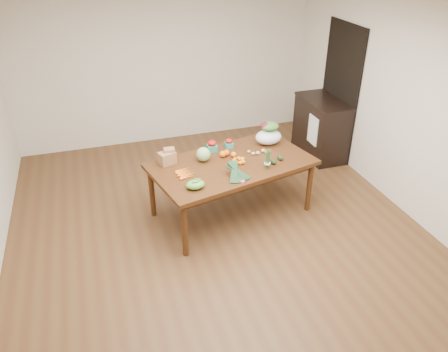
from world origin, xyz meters
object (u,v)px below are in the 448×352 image
object	(u,v)px
cabinet	(321,128)
kale_bunch	(238,173)
paper_bag	(167,157)
mandarin_cluster	(240,160)
dining_table	(231,188)
salad_bag	(269,134)
asparagus_bundle	(268,159)
cabbage	(203,154)

from	to	relation	value
cabinet	kale_bunch	world-z (taller)	cabinet
paper_bag	mandarin_cluster	bearing A→B (deg)	-16.35
dining_table	salad_bag	distance (m)	0.90
salad_bag	cabinet	bearing A→B (deg)	32.62
mandarin_cluster	asparagus_bundle	size ratio (longest dim) A/B	0.72
cabinet	salad_bag	distance (m)	1.58
kale_bunch	asparagus_bundle	world-z (taller)	asparagus_bundle
kale_bunch	asparagus_bundle	xyz separation A→B (m)	(0.42, 0.14, 0.05)
dining_table	kale_bunch	distance (m)	0.61
cabinet	paper_bag	size ratio (longest dim) A/B	3.88
paper_bag	salad_bag	world-z (taller)	salad_bag
cabinet	kale_bunch	bearing A→B (deg)	-141.39
cabbage	cabinet	bearing A→B (deg)	24.58
dining_table	salad_bag	size ratio (longest dim) A/B	5.51
cabinet	salad_bag	size ratio (longest dim) A/B	2.84
mandarin_cluster	cabbage	bearing A→B (deg)	155.58
dining_table	paper_bag	xyz separation A→B (m)	(-0.77, 0.21, 0.47)
mandarin_cluster	salad_bag	xyz separation A→B (m)	(0.55, 0.40, 0.10)
kale_bunch	asparagus_bundle	bearing A→B (deg)	4.68
dining_table	mandarin_cluster	world-z (taller)	mandarin_cluster
cabbage	asparagus_bundle	world-z (taller)	asparagus_bundle
cabinet	dining_table	bearing A→B (deg)	-148.55
dining_table	paper_bag	world-z (taller)	paper_bag
cabinet	asparagus_bundle	bearing A→B (deg)	-137.12
paper_bag	mandarin_cluster	world-z (taller)	paper_bag
dining_table	kale_bunch	world-z (taller)	kale_bunch
mandarin_cluster	asparagus_bundle	bearing A→B (deg)	-40.17
kale_bunch	mandarin_cluster	bearing A→B (deg)	54.53
salad_bag	cabbage	bearing A→B (deg)	-167.89
paper_bag	kale_bunch	distance (m)	0.94
paper_bag	mandarin_cluster	xyz separation A→B (m)	(0.86, -0.25, -0.05)
cabbage	salad_bag	world-z (taller)	salad_bag
cabbage	kale_bunch	world-z (taller)	cabbage
kale_bunch	paper_bag	bearing A→B (deg)	125.69
cabbage	mandarin_cluster	xyz separation A→B (m)	(0.42, -0.19, -0.05)
cabinet	paper_bag	distance (m)	2.89
paper_bag	kale_bunch	world-z (taller)	paper_bag
dining_table	cabbage	bearing A→B (deg)	142.25
cabinet	mandarin_cluster	bearing A→B (deg)	-146.43
asparagus_bundle	salad_bag	size ratio (longest dim) A/B	0.70
cabinet	paper_bag	xyz separation A→B (m)	(-2.69, -0.96, 0.37)
cabinet	asparagus_bundle	xyz separation A→B (m)	(-1.56, -1.45, 0.40)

